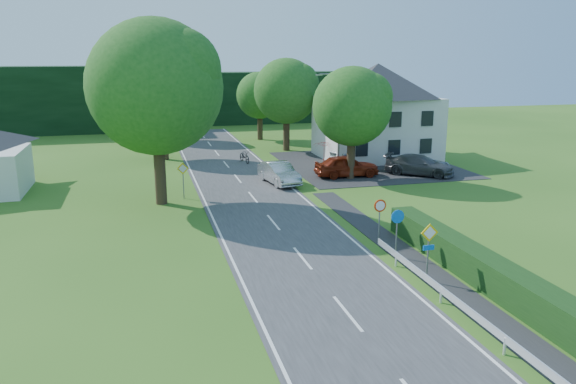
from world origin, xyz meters
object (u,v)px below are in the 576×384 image
object	(u,v)px
streetlight	(337,118)
parked_car_silver_b	(425,164)
parked_car_grey	(419,165)
parked_car_red	(347,166)
motorcycle	(245,156)
moving_car	(279,173)
parked_car_silver_a	(357,154)
parasol	(324,152)

from	to	relation	value
streetlight	parked_car_silver_b	size ratio (longest dim) A/B	1.78
streetlight	parked_car_grey	size ratio (longest dim) A/B	1.47
parked_car_red	parked_car_grey	size ratio (longest dim) A/B	0.92
streetlight	motorcycle	bearing A→B (deg)	134.28
streetlight	moving_car	distance (m)	6.92
parked_car_silver_a	parked_car_silver_b	size ratio (longest dim) A/B	1.12
parked_car_red	parked_car_grey	world-z (taller)	parked_car_red
streetlight	parked_car_red	size ratio (longest dim) A/B	1.60
parked_car_silver_a	parked_car_grey	bearing A→B (deg)	-176.75
parked_car_grey	motorcycle	bearing A→B (deg)	95.26
streetlight	parasol	world-z (taller)	streetlight
streetlight	parked_car_grey	world-z (taller)	streetlight
parked_car_grey	parasol	bearing A→B (deg)	79.58
motorcycle	parasol	bearing A→B (deg)	-25.06
parked_car_silver_b	motorcycle	bearing A→B (deg)	43.63
moving_car	motorcycle	xyz separation A→B (m)	(-0.96, 8.92, -0.22)
parked_car_red	parasol	world-z (taller)	parasol
parked_car_silver_b	parasol	distance (m)	8.99
parked_car_silver_a	parked_car_silver_b	xyz separation A→B (m)	(3.96, -4.94, -0.21)
moving_car	parasol	bearing A→B (deg)	41.45
streetlight	parked_car_grey	xyz separation A→B (m)	(6.18, -2.23, -3.64)
parked_car_grey	parasol	distance (m)	8.96
parked_car_grey	parasol	world-z (taller)	parasol
parked_car_silver_a	streetlight	bearing A→B (deg)	114.96
streetlight	parked_car_silver_a	world-z (taller)	streetlight
parasol	parked_car_silver_b	bearing A→B (deg)	-41.83
parked_car_grey	parasol	xyz separation A→B (m)	(-5.69, 6.92, 0.16)
streetlight	motorcycle	distance (m)	9.85
streetlight	parked_car_grey	distance (m)	7.51
streetlight	motorcycle	size ratio (longest dim) A/B	3.70
motorcycle	parked_car_grey	bearing A→B (deg)	-45.16
parked_car_grey	moving_car	bearing A→B (deg)	131.16
parasol	parked_car_silver_a	bearing A→B (deg)	-21.08
parked_car_red	parasol	bearing A→B (deg)	-0.61
parasol	moving_car	bearing A→B (deg)	-129.39
motorcycle	parasol	world-z (taller)	parasol
parked_car_silver_a	parked_car_silver_b	distance (m)	6.33
streetlight	motorcycle	world-z (taller)	streetlight
moving_car	parasol	world-z (taller)	parasol
motorcycle	parked_car_red	bearing A→B (deg)	-59.94
moving_car	parked_car_red	distance (m)	5.81
parked_car_silver_a	parasol	world-z (taller)	parasol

